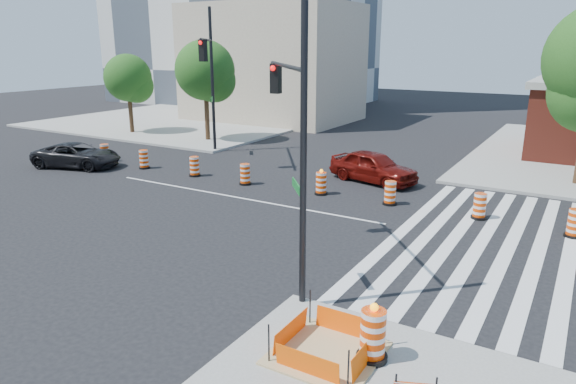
{
  "coord_description": "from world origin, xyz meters",
  "views": [
    {
      "loc": [
        13.23,
        -17.74,
        6.57
      ],
      "look_at": [
        4.02,
        -2.27,
        1.4
      ],
      "focal_mm": 32.0,
      "sensor_mm": 36.0,
      "label": 1
    }
  ],
  "objects_px": {
    "dark_suv": "(77,155)",
    "signal_pole_se": "(292,120)",
    "signal_pole_nw": "(209,68)",
    "red_coupe": "(373,167)"
  },
  "relations": [
    {
      "from": "red_coupe",
      "to": "signal_pole_se",
      "type": "xyz_separation_m",
      "value": [
        2.15,
        -11.64,
        3.87
      ]
    },
    {
      "from": "dark_suv",
      "to": "signal_pole_nw",
      "type": "distance_m",
      "value": 8.93
    },
    {
      "from": "red_coupe",
      "to": "signal_pole_se",
      "type": "bearing_deg",
      "value": -155.47
    },
    {
      "from": "red_coupe",
      "to": "dark_suv",
      "type": "height_order",
      "value": "red_coupe"
    },
    {
      "from": "red_coupe",
      "to": "signal_pole_se",
      "type": "distance_m",
      "value": 12.45
    },
    {
      "from": "signal_pole_nw",
      "to": "dark_suv",
      "type": "bearing_deg",
      "value": -74.09
    },
    {
      "from": "dark_suv",
      "to": "signal_pole_se",
      "type": "bearing_deg",
      "value": -126.98
    },
    {
      "from": "red_coupe",
      "to": "dark_suv",
      "type": "distance_m",
      "value": 16.31
    },
    {
      "from": "dark_suv",
      "to": "signal_pole_nw",
      "type": "height_order",
      "value": "signal_pole_nw"
    },
    {
      "from": "signal_pole_se",
      "to": "signal_pole_nw",
      "type": "distance_m",
      "value": 17.59
    }
  ]
}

